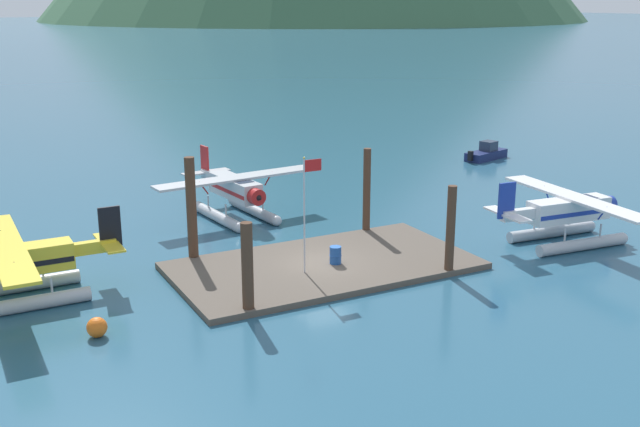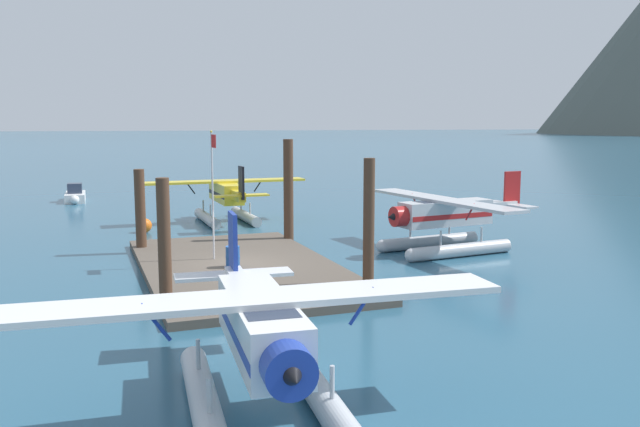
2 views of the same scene
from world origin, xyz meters
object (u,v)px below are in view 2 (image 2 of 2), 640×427
object	(u,v)px
fuel_drum	(233,257)
boat_white_open_sw	(75,196)
mooring_buoy	(145,225)
seaplane_silver_bow_centre	(445,220)
seaplane_yellow_port_fwd	(226,198)
seaplane_white_stbd_aft	(261,342)
flagpole	(213,179)

from	to	relation	value
fuel_drum	boat_white_open_sw	world-z (taller)	boat_white_open_sw
fuel_drum	mooring_buoy	distance (m)	12.41
seaplane_silver_bow_centre	fuel_drum	bearing A→B (deg)	-84.63
fuel_drum	seaplane_silver_bow_centre	bearing A→B (deg)	95.37
seaplane_yellow_port_fwd	seaplane_silver_bow_centre	xyz separation A→B (m)	(13.44, 7.91, 0.00)
seaplane_yellow_port_fwd	boat_white_open_sw	distance (m)	17.90
mooring_buoy	seaplane_silver_bow_centre	xyz separation A→B (m)	(11.15, 13.19, 1.17)
seaplane_silver_bow_centre	seaplane_white_stbd_aft	size ratio (longest dim) A/B	1.00
flagpole	seaplane_yellow_port_fwd	bearing A→B (deg)	165.51
flagpole	seaplane_white_stbd_aft	size ratio (longest dim) A/B	0.54
seaplane_white_stbd_aft	boat_white_open_sw	xyz separation A→B (m)	(-43.05, -3.86, -1.09)
seaplane_yellow_port_fwd	seaplane_silver_bow_centre	bearing A→B (deg)	30.48
seaplane_yellow_port_fwd	fuel_drum	bearing A→B (deg)	-11.19
flagpole	boat_white_open_sw	world-z (taller)	flagpole
boat_white_open_sw	seaplane_white_stbd_aft	bearing A→B (deg)	5.12
seaplane_white_stbd_aft	seaplane_yellow_port_fwd	bearing A→B (deg)	169.32
mooring_buoy	seaplane_yellow_port_fwd	world-z (taller)	seaplane_yellow_port_fwd
seaplane_yellow_port_fwd	flagpole	bearing A→B (deg)	-14.49
mooring_buoy	seaplane_silver_bow_centre	distance (m)	17.32
fuel_drum	mooring_buoy	world-z (taller)	fuel_drum
seaplane_silver_bow_centre	mooring_buoy	bearing A→B (deg)	-130.21
seaplane_yellow_port_fwd	seaplane_white_stbd_aft	bearing A→B (deg)	-10.68
flagpole	mooring_buoy	bearing A→B (deg)	-169.03
mooring_buoy	seaplane_silver_bow_centre	world-z (taller)	seaplane_silver_bow_centre
mooring_buoy	seaplane_white_stbd_aft	size ratio (longest dim) A/B	0.08
flagpole	seaplane_silver_bow_centre	xyz separation A→B (m)	(0.78, 11.18, -2.27)
seaplane_silver_bow_centre	seaplane_white_stbd_aft	world-z (taller)	same
flagpole	seaplane_silver_bow_centre	bearing A→B (deg)	86.02
fuel_drum	boat_white_open_sw	size ratio (longest dim) A/B	0.18
seaplane_yellow_port_fwd	seaplane_silver_bow_centre	world-z (taller)	same
fuel_drum	mooring_buoy	bearing A→B (deg)	-168.72
seaplane_silver_bow_centre	boat_white_open_sw	size ratio (longest dim) A/B	2.14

